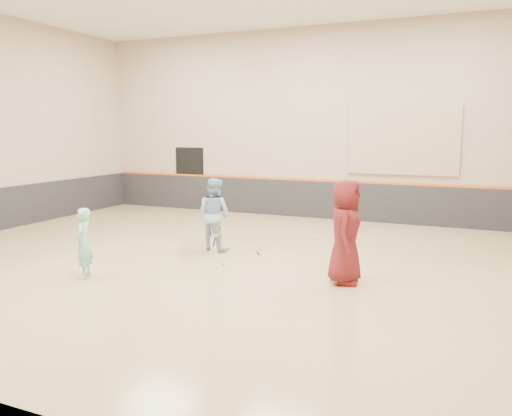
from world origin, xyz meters
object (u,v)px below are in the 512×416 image
at_px(instructor, 214,214).
at_px(spare_racket, 256,250).
at_px(young_man, 345,232).
at_px(girl, 83,243).

relative_size(instructor, spare_racket, 2.38).
bearing_deg(young_man, girl, 101.41).
bearing_deg(girl, spare_racket, 119.82).
relative_size(girl, instructor, 0.79).
relative_size(young_man, spare_racket, 2.69).
xyz_separation_m(instructor, spare_racket, (0.97, 0.27, -0.83)).
xyz_separation_m(young_man, spare_racket, (-2.48, 1.62, -0.94)).
distance_m(girl, instructor, 3.26).
bearing_deg(instructor, spare_racket, -153.14).
bearing_deg(girl, instructor, 131.43).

